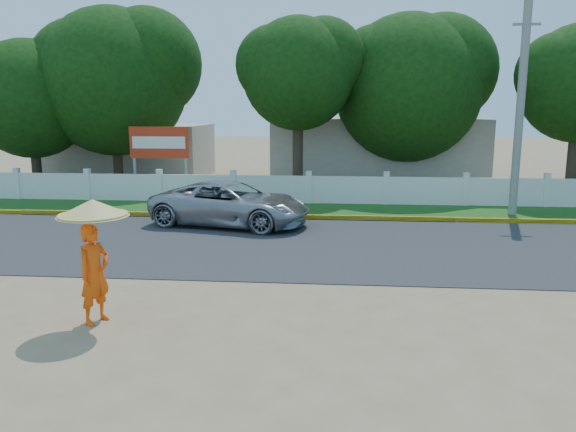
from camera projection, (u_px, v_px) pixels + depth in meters
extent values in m
plane|color=#9E8460|center=(279.00, 299.00, 11.19)|extent=(120.00, 120.00, 0.00)
cube|color=#38383A|center=(296.00, 244.00, 15.58)|extent=(60.00, 7.00, 0.02)
cube|color=#2D601E|center=(307.00, 210.00, 20.71)|extent=(60.00, 3.50, 0.03)
cube|color=yellow|center=(304.00, 217.00, 19.04)|extent=(40.00, 0.18, 0.16)
cube|color=silver|center=(309.00, 190.00, 22.03)|extent=(40.00, 0.10, 1.10)
cube|color=#B7AD99|center=(376.00, 150.00, 28.21)|extent=(10.00, 6.00, 3.20)
cube|color=#B7AD99|center=(132.00, 151.00, 30.36)|extent=(8.00, 5.00, 2.80)
cylinder|color=gray|center=(520.00, 111.00, 19.13)|extent=(0.28, 0.28, 7.25)
imported|color=#9B9DA2|center=(231.00, 204.00, 17.99)|extent=(5.48, 3.42, 1.41)
imported|color=#F5520C|center=(94.00, 274.00, 9.83)|extent=(0.64, 0.76, 1.78)
cylinder|color=#94949A|center=(95.00, 236.00, 9.70)|extent=(0.03, 0.03, 1.16)
cone|color=#D7B963|center=(93.00, 208.00, 9.60)|extent=(1.22, 1.22, 0.29)
cylinder|color=gray|center=(135.00, 173.00, 23.66)|extent=(0.12, 0.12, 2.00)
cylinder|color=gray|center=(186.00, 174.00, 23.47)|extent=(0.12, 0.12, 2.00)
cube|color=red|center=(159.00, 142.00, 23.32)|extent=(2.50, 0.12, 1.30)
cube|color=silver|center=(159.00, 143.00, 23.26)|extent=(2.25, 0.02, 0.49)
cylinder|color=#473828|center=(573.00, 158.00, 22.91)|extent=(0.44, 0.44, 3.38)
cylinder|color=#473828|center=(36.00, 161.00, 25.78)|extent=(0.44, 0.44, 2.64)
sphere|color=#184510|center=(31.00, 99.00, 25.24)|extent=(5.31, 5.31, 5.31)
cylinder|color=#473828|center=(405.00, 160.00, 25.48)|extent=(0.44, 0.44, 2.76)
sphere|color=#184510|center=(408.00, 88.00, 24.87)|extent=(6.51, 6.51, 6.51)
cylinder|color=#473828|center=(118.00, 155.00, 26.38)|extent=(0.44, 0.44, 3.02)
sphere|color=#184510|center=(113.00, 82.00, 25.73)|extent=(6.73, 6.73, 6.73)
cylinder|color=#473828|center=(298.00, 151.00, 23.88)|extent=(0.44, 0.44, 3.81)
sphere|color=#184510|center=(298.00, 74.00, 23.27)|extent=(4.67, 4.67, 4.67)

